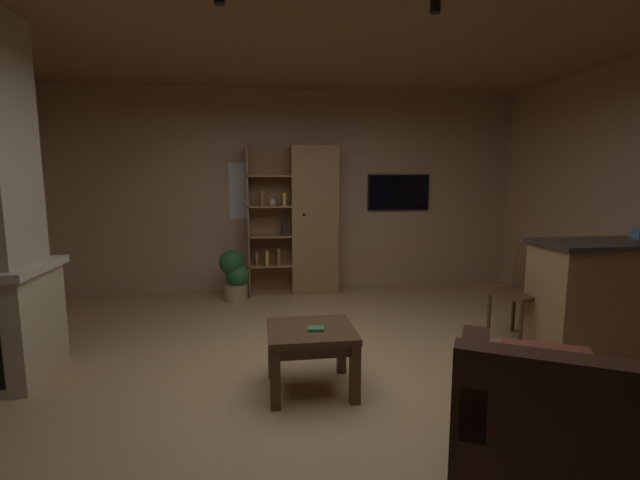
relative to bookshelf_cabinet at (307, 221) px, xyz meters
The scene contains 13 objects.
floor 2.89m from the bookshelf_cabinet, 93.40° to the right, with size 6.36×5.91×0.02m, color tan.
wall_back 0.51m from the bookshelf_cabinet, 120.53° to the left, with size 6.48×0.06×2.75m, color tan.
ceiling 3.25m from the bookshelf_cabinet, 93.40° to the right, with size 6.36×5.91×0.02m, color #8E6B47.
window_pane_back 0.82m from the bookshelf_cabinet, 160.35° to the left, with size 0.75×0.01×0.76m, color white.
bookshelf_cabinet is the anchor object (origin of this frame).
kitchen_bar_counter 3.58m from the bookshelf_cabinet, 43.59° to the right, with size 1.56×0.63×1.01m.
leather_couch 4.43m from the bookshelf_cabinet, 76.69° to the right, with size 1.75×1.50×0.84m.
coffee_table 2.91m from the bookshelf_cabinet, 96.10° to the right, with size 0.63×0.58×0.47m.
table_book_0 2.93m from the bookshelf_cabinet, 95.43° to the right, with size 0.12×0.09×0.02m, color #387247.
dining_chair 2.84m from the bookshelf_cabinet, 48.11° to the right, with size 0.54×0.54×0.92m.
potted_floor_plant 1.21m from the bookshelf_cabinet, 160.92° to the right, with size 0.38×0.34×0.66m.
wall_mounted_tv 1.41m from the bookshelf_cabinet, ahead, with size 0.90×0.06×0.51m.
track_light_spot_2 3.46m from the bookshelf_cabinet, 80.29° to the right, with size 0.07×0.07×0.09m, color black.
Camera 1 is at (-0.52, -3.19, 1.57)m, focal length 24.69 mm.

